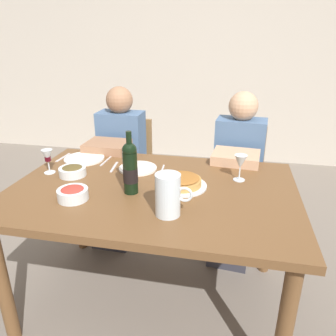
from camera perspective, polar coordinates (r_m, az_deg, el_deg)
ground_plane at (r=2.17m, az=-2.33°, el=-21.85°), size 8.00×8.00×0.00m
back_wall at (r=4.16m, az=6.65°, el=20.58°), size 8.00×0.10×2.80m
dining_table at (r=1.77m, az=-2.67°, el=-6.10°), size 1.50×1.00×0.76m
wine_bottle at (r=1.63m, az=-6.62°, el=0.02°), size 0.07×0.07×0.32m
water_pitcher at (r=1.44m, az=0.01°, el=-5.13°), size 0.17×0.11×0.19m
baked_tart at (r=1.73m, az=2.35°, el=-2.41°), size 0.27×0.27×0.06m
salad_bowl at (r=1.66m, az=-16.30°, el=-4.24°), size 0.15×0.15×0.07m
olive_bowl at (r=1.94m, az=-16.35°, el=-0.43°), size 0.15×0.15×0.06m
wine_glass_left_diner at (r=1.99m, az=-20.30°, el=1.82°), size 0.06×0.06×0.14m
wine_glass_right_diner at (r=1.81m, az=12.54°, el=0.94°), size 0.07×0.07×0.15m
dinner_plate_left_setting at (r=1.96m, az=-5.29°, el=-0.04°), size 0.23×0.23×0.01m
dinner_plate_right_setting at (r=2.18m, az=-14.41°, el=1.61°), size 0.26×0.26×0.01m
fork_left_setting at (r=2.01m, az=-9.38°, el=0.19°), size 0.03×0.16×0.00m
knife_left_setting at (r=1.93m, az=-1.01°, el=-0.48°), size 0.02×0.18×0.00m
knife_right_setting at (r=2.12m, az=-10.74°, el=1.25°), size 0.01×0.18×0.00m
spoon_right_setting at (r=2.25m, az=-17.85°, el=1.77°), size 0.02×0.16×0.00m
chair_left at (r=2.76m, az=-6.97°, el=0.56°), size 0.41×0.41×0.87m
diner_left at (r=2.51m, az=-8.85°, el=1.16°), size 0.34×0.51×1.16m
chair_right at (r=2.59m, az=12.12°, el=-1.30°), size 0.43×0.43×0.87m
diner_right at (r=2.32m, az=11.87°, el=-0.82°), size 0.37×0.53×1.16m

